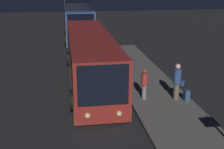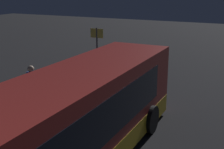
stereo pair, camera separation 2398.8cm
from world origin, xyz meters
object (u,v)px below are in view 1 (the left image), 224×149
(bus_second, at_px, (78,21))
(trash_bin, at_px, (129,64))
(bus_lead, at_px, (90,59))
(suitcase, at_px, (187,95))
(bus_third, at_px, (73,8))
(passenger_boarding, at_px, (144,83))
(passenger_waiting, at_px, (177,80))

(bus_second, bearing_deg, trash_bin, 12.75)
(bus_lead, relative_size, suitcase, 15.12)
(bus_second, xyz_separation_m, bus_third, (-13.93, 0.00, -0.09))
(bus_second, xyz_separation_m, passenger_boarding, (17.43, 2.41, -0.75))
(bus_third, bearing_deg, trash_bin, 6.00)
(trash_bin, bearing_deg, suitcase, 15.92)
(bus_lead, height_order, suitcase, bus_lead)
(bus_lead, distance_m, bus_second, 13.84)
(bus_third, xyz_separation_m, suitcase, (31.97, 4.43, -1.23))
(passenger_waiting, bearing_deg, bus_third, -138.79)
(bus_second, height_order, suitcase, bus_second)
(bus_lead, bearing_deg, suitcase, 46.51)
(suitcase, height_order, trash_bin, suitcase)
(passenger_boarding, bearing_deg, passenger_waiting, -20.39)
(bus_third, height_order, passenger_boarding, bus_third)
(bus_lead, xyz_separation_m, bus_third, (-27.76, 0.00, 0.25))
(bus_second, height_order, bus_third, bus_second)
(suitcase, relative_size, trash_bin, 1.26)
(bus_second, xyz_separation_m, suitcase, (18.04, 4.43, -1.32))
(bus_second, height_order, passenger_boarding, bus_second)
(bus_lead, relative_size, passenger_boarding, 7.79)
(passenger_waiting, relative_size, suitcase, 2.27)
(bus_lead, distance_m, bus_third, 27.76)
(bus_second, distance_m, passenger_boarding, 17.61)
(passenger_boarding, bearing_deg, trash_bin, 77.23)
(bus_lead, height_order, bus_third, bus_third)
(passenger_waiting, distance_m, trash_bin, 5.86)
(bus_lead, height_order, passenger_waiting, bus_lead)
(passenger_boarding, xyz_separation_m, passenger_waiting, (0.31, 1.60, 0.14))
(passenger_boarding, distance_m, passenger_waiting, 1.64)
(bus_third, xyz_separation_m, trash_bin, (26.00, 2.73, -1.19))
(passenger_waiting, height_order, trash_bin, passenger_waiting)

